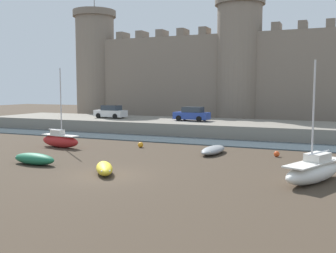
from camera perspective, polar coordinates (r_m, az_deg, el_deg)
name	(u,v)px	position (r m, az deg, el deg)	size (l,w,h in m)	color
ground_plane	(107,175)	(23.93, -8.88, -7.03)	(160.00, 160.00, 0.00)	#423528
water_channel	(195,141)	(38.40, 3.96, -2.11)	(80.00, 4.50, 0.10)	#3D4C56
quay_road	(216,127)	(45.19, 6.97, -0.14)	(58.73, 10.00, 1.41)	gray
castle	(239,70)	(55.71, 10.23, 8.12)	(53.52, 6.79, 20.43)	gray
sailboat_midflat_left	(60,140)	(35.74, -15.40, -1.88)	(4.27, 1.63, 6.92)	red
rowboat_midflat_centre	(213,150)	(31.31, 6.57, -3.39)	(1.64, 3.90, 0.63)	gray
rowboat_near_channel_right	(104,168)	(24.19, -9.23, -5.98)	(2.45, 2.87, 0.73)	yellow
sailboat_foreground_left	(314,170)	(23.28, 20.41, -5.99)	(3.51, 5.51, 6.72)	silver
rowboat_foreground_right	(34,159)	(28.36, -18.84, -4.43)	(3.48, 1.38, 0.79)	#1E6B47
mooring_buoy_mid_mud	(141,145)	(34.55, -4.00, -2.66)	(0.48, 0.48, 0.48)	orange
mooring_buoy_near_channel	(277,154)	(30.96, 15.50, -3.87)	(0.44, 0.44, 0.44)	#E04C1E
car_quay_centre_east	(111,112)	(50.09, -8.31, 2.11)	(4.21, 2.10, 1.62)	silver
car_quay_west	(192,114)	(45.51, 3.50, 1.80)	(4.21, 2.10, 1.62)	#263F99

